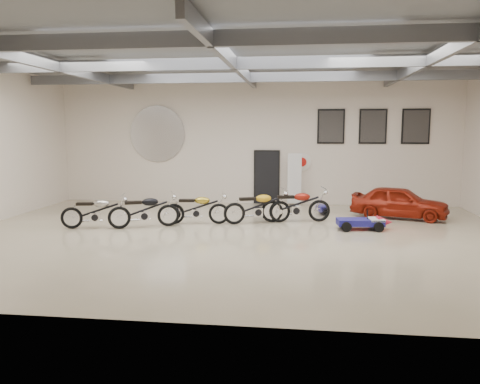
# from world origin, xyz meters

# --- Properties ---
(floor) EXTENTS (16.00, 12.00, 0.01)m
(floor) POSITION_xyz_m (0.00, 0.00, 0.00)
(floor) COLOR #BDAC90
(floor) RESTS_ON ground
(ceiling) EXTENTS (16.00, 12.00, 0.01)m
(ceiling) POSITION_xyz_m (0.00, 0.00, 5.00)
(ceiling) COLOR slate
(ceiling) RESTS_ON back_wall
(back_wall) EXTENTS (16.00, 0.02, 5.00)m
(back_wall) POSITION_xyz_m (0.00, 6.00, 2.50)
(back_wall) COLOR silver
(back_wall) RESTS_ON floor
(ceiling_beams) EXTENTS (15.80, 11.80, 0.32)m
(ceiling_beams) POSITION_xyz_m (0.00, 0.00, 4.75)
(ceiling_beams) COLOR slate
(ceiling_beams) RESTS_ON ceiling
(door) EXTENTS (0.92, 0.08, 2.10)m
(door) POSITION_xyz_m (0.50, 5.95, 1.05)
(door) COLOR black
(door) RESTS_ON back_wall
(logo_plaque) EXTENTS (2.30, 0.06, 1.16)m
(logo_plaque) POSITION_xyz_m (-4.00, 5.95, 2.80)
(logo_plaque) COLOR silver
(logo_plaque) RESTS_ON back_wall
(poster_left) EXTENTS (1.05, 0.08, 1.35)m
(poster_left) POSITION_xyz_m (3.00, 5.96, 3.10)
(poster_left) COLOR black
(poster_left) RESTS_ON back_wall
(poster_mid) EXTENTS (1.05, 0.08, 1.35)m
(poster_mid) POSITION_xyz_m (4.60, 5.96, 3.10)
(poster_mid) COLOR black
(poster_mid) RESTS_ON back_wall
(poster_right) EXTENTS (1.05, 0.08, 1.35)m
(poster_right) POSITION_xyz_m (6.20, 5.96, 3.10)
(poster_right) COLOR black
(poster_right) RESTS_ON back_wall
(oil_sign) EXTENTS (0.72, 0.10, 0.72)m
(oil_sign) POSITION_xyz_m (1.90, 5.95, 1.70)
(oil_sign) COLOR white
(oil_sign) RESTS_ON back_wall
(banner_stand) EXTENTS (0.57, 0.31, 2.00)m
(banner_stand) POSITION_xyz_m (1.61, 5.50, 1.00)
(banner_stand) COLOR white
(banner_stand) RESTS_ON floor
(motorcycle_silver) EXTENTS (2.12, 1.02, 1.06)m
(motorcycle_silver) POSITION_xyz_m (-4.34, 0.54, 0.53)
(motorcycle_silver) COLOR silver
(motorcycle_silver) RESTS_ON floor
(motorcycle_black) EXTENTS (2.20, 1.39, 1.10)m
(motorcycle_black) POSITION_xyz_m (-2.92, 0.84, 0.55)
(motorcycle_black) COLOR silver
(motorcycle_black) RESTS_ON floor
(motorcycle_gold) EXTENTS (2.10, 0.89, 1.06)m
(motorcycle_gold) POSITION_xyz_m (-1.44, 1.56, 0.53)
(motorcycle_gold) COLOR silver
(motorcycle_gold) RESTS_ON floor
(motorcycle_yellow) EXTENTS (2.25, 1.38, 1.12)m
(motorcycle_yellow) POSITION_xyz_m (0.48, 1.89, 0.56)
(motorcycle_yellow) COLOR silver
(motorcycle_yellow) RESTS_ON floor
(motorcycle_red) EXTENTS (2.30, 1.10, 1.15)m
(motorcycle_red) POSITION_xyz_m (1.69, 2.27, 0.58)
(motorcycle_red) COLOR silver
(motorcycle_red) RESTS_ON floor
(go_kart) EXTENTS (1.75, 0.92, 0.61)m
(go_kart) POSITION_xyz_m (3.77, 1.34, 0.30)
(go_kart) COLOR navy
(go_kart) RESTS_ON floor
(vintage_car) EXTENTS (2.20, 3.41, 1.08)m
(vintage_car) POSITION_xyz_m (5.18, 3.45, 0.54)
(vintage_car) COLOR maroon
(vintage_car) RESTS_ON floor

